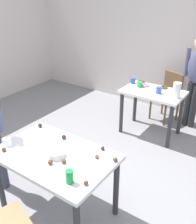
% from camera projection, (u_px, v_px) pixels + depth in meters
% --- Properties ---
extents(ground_plane, '(6.40, 6.40, 0.00)m').
position_uv_depth(ground_plane, '(60.00, 204.00, 2.90)').
color(ground_plane, gray).
extents(wall_back, '(6.40, 0.10, 2.60)m').
position_uv_depth(wall_back, '(174.00, 42.00, 4.70)').
color(wall_back, silver).
rests_on(wall_back, ground_plane).
extents(dining_table_near, '(1.17, 0.76, 0.75)m').
position_uv_depth(dining_table_near, '(55.00, 163.00, 2.54)').
color(dining_table_near, silver).
rests_on(dining_table_near, ground_plane).
extents(dining_table_far, '(0.94, 0.61, 0.75)m').
position_uv_depth(dining_table_far, '(152.00, 99.00, 4.07)').
color(dining_table_far, white).
rests_on(dining_table_far, ground_plane).
extents(chair_far_table, '(0.51, 0.51, 0.87)m').
position_uv_depth(chair_far_table, '(168.00, 94.00, 4.59)').
color(chair_far_table, brown).
rests_on(chair_far_table, ground_plane).
extents(person_adult_far, '(0.45, 0.27, 1.55)m').
position_uv_depth(person_adult_far, '(196.00, 75.00, 4.17)').
color(person_adult_far, '#28282D').
rests_on(person_adult_far, ground_plane).
extents(mixing_bowl, '(0.18, 0.18, 0.06)m').
position_uv_depth(mixing_bowl, '(55.00, 153.00, 2.46)').
color(mixing_bowl, white).
rests_on(mixing_bowl, dining_table_near).
extents(soda_can, '(0.07, 0.07, 0.12)m').
position_uv_depth(soda_can, '(69.00, 177.00, 2.11)').
color(soda_can, '#198438').
rests_on(soda_can, dining_table_near).
extents(fork_near, '(0.17, 0.02, 0.01)m').
position_uv_depth(fork_near, '(36.00, 140.00, 2.72)').
color(fork_near, silver).
rests_on(fork_near, dining_table_near).
extents(cup_near_0, '(0.07, 0.07, 0.09)m').
position_uv_depth(cup_near_0, '(8.00, 142.00, 2.61)').
color(cup_near_0, white).
rests_on(cup_near_0, dining_table_near).
extents(cake_ball_0, '(0.05, 0.05, 0.05)m').
position_uv_depth(cake_ball_0, '(40.00, 125.00, 2.96)').
color(cake_ball_0, '#3D2319').
rests_on(cake_ball_0, dining_table_near).
extents(cake_ball_1, '(0.05, 0.05, 0.05)m').
position_uv_depth(cake_ball_1, '(4.00, 149.00, 2.53)').
color(cake_ball_1, brown).
rests_on(cake_ball_1, dining_table_near).
extents(cake_ball_2, '(0.04, 0.04, 0.04)m').
position_uv_depth(cake_ball_2, '(103.00, 148.00, 2.55)').
color(cake_ball_2, '#3D2319').
rests_on(cake_ball_2, dining_table_near).
extents(cake_ball_3, '(0.05, 0.05, 0.05)m').
position_uv_depth(cake_ball_3, '(50.00, 162.00, 2.34)').
color(cake_ball_3, brown).
rests_on(cake_ball_3, dining_table_near).
extents(cake_ball_4, '(0.04, 0.04, 0.04)m').
position_uv_depth(cake_ball_4, '(97.00, 156.00, 2.43)').
color(cake_ball_4, brown).
rests_on(cake_ball_4, dining_table_near).
extents(cake_ball_5, '(0.04, 0.04, 0.04)m').
position_uv_depth(cake_ball_5, '(86.00, 183.00, 2.10)').
color(cake_ball_5, brown).
rests_on(cake_ball_5, dining_table_near).
extents(cake_ball_6, '(0.04, 0.04, 0.04)m').
position_uv_depth(cake_ball_6, '(64.00, 161.00, 2.36)').
color(cake_ball_6, brown).
rests_on(cake_ball_6, dining_table_near).
extents(cake_ball_7, '(0.05, 0.05, 0.05)m').
position_uv_depth(cake_ball_7, '(115.00, 159.00, 2.38)').
color(cake_ball_7, brown).
rests_on(cake_ball_7, dining_table_near).
extents(cake_ball_8, '(0.05, 0.05, 0.05)m').
position_uv_depth(cake_ball_8, '(64.00, 137.00, 2.74)').
color(cake_ball_8, '#3D2319').
rests_on(cake_ball_8, dining_table_near).
extents(pitcher_far, '(0.12, 0.12, 0.23)m').
position_uv_depth(pitcher_far, '(177.00, 90.00, 3.72)').
color(pitcher_far, white).
rests_on(pitcher_far, dining_table_far).
extents(cup_far_0, '(0.08, 0.08, 0.10)m').
position_uv_depth(cup_far_0, '(159.00, 90.00, 3.90)').
color(cup_far_0, '#3351B2').
rests_on(cup_far_0, dining_table_far).
extents(cup_far_1, '(0.08, 0.08, 0.09)m').
position_uv_depth(cup_far_1, '(133.00, 81.00, 4.31)').
color(cup_far_1, '#3351B2').
rests_on(cup_far_1, dining_table_far).
extents(cup_far_2, '(0.08, 0.08, 0.09)m').
position_uv_depth(cup_far_2, '(140.00, 84.00, 4.15)').
color(cup_far_2, green).
rests_on(cup_far_2, dining_table_far).
extents(donut_far_0, '(0.11, 0.11, 0.03)m').
position_uv_depth(donut_far_0, '(164.00, 87.00, 4.11)').
color(donut_far_0, brown).
rests_on(donut_far_0, dining_table_far).
extents(donut_far_1, '(0.14, 0.14, 0.04)m').
position_uv_depth(donut_far_1, '(141.00, 82.00, 4.33)').
color(donut_far_1, brown).
rests_on(donut_far_1, dining_table_far).
extents(donut_far_2, '(0.14, 0.14, 0.04)m').
position_uv_depth(donut_far_2, '(145.00, 85.00, 4.20)').
color(donut_far_2, pink).
rests_on(donut_far_2, dining_table_far).
extents(donut_far_3, '(0.11, 0.11, 0.03)m').
position_uv_depth(donut_far_3, '(173.00, 91.00, 3.96)').
color(donut_far_3, white).
rests_on(donut_far_3, dining_table_far).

